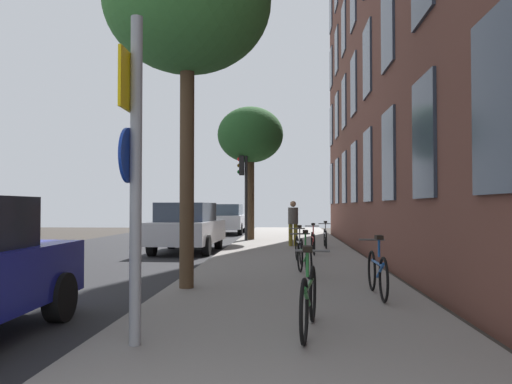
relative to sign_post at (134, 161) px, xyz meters
The scene contains 16 objects.
ground_plane 10.99m from the sign_post, 100.27° to the left, with size 41.80×41.80×0.00m, color #332D28.
road_asphalt 11.55m from the sign_post, 110.74° to the left, with size 7.00×38.00×0.01m, color #232326.
sidewalk 10.93m from the sign_post, 81.60° to the left, with size 4.20×38.00×0.12m, color gray.
sign_post is the anchor object (origin of this frame).
traffic_light 16.10m from the sign_post, 90.82° to the left, with size 0.43×0.24×3.52m.
tree_near 4.79m from the sign_post, 92.63° to the left, with size 2.91×2.91×6.18m.
tree_far 17.00m from the sign_post, 90.02° to the left, with size 2.78×2.78×5.61m.
bicycle_0 2.41m from the sign_post, 19.45° to the left, with size 0.42×1.75×0.96m.
bicycle_1 4.48m from the sign_post, 45.79° to the left, with size 0.42×1.73×0.95m.
bicycle_2 5.94m from the sign_post, 70.78° to the left, with size 0.42×1.64×0.92m.
bicycle_3 8.18m from the sign_post, 76.77° to the left, with size 0.42×1.68×0.93m.
bicycle_4 10.59m from the sign_post, 77.31° to the left, with size 0.42×1.64×0.91m.
bicycle_5 13.03m from the sign_post, 77.35° to the left, with size 0.42×1.71×0.90m.
pedestrian_0 13.41m from the sign_post, 82.46° to the left, with size 0.50×0.50×1.58m.
car_1 12.01m from the sign_post, 98.31° to the left, with size 2.00×4.33×1.62m.
car_2 23.34m from the sign_post, 94.31° to the left, with size 1.93×4.40×1.62m.
Camera 1 is at (1.08, -0.84, 1.51)m, focal length 36.72 mm.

